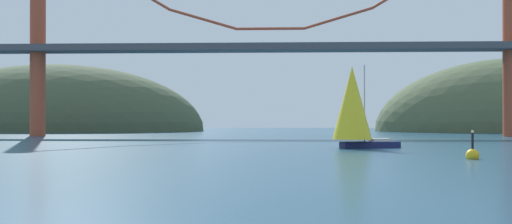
# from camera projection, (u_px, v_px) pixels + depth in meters

# --- Properties ---
(headland_left) EXTENTS (75.21, 44.00, 33.29)m
(headland_left) POSITION_uv_depth(u_px,v_px,m) (54.00, 131.00, 153.83)
(headland_left) COLOR #425138
(headland_left) RESTS_ON ground_plane
(suspension_bridge) EXTENTS (121.75, 6.00, 41.37)m
(suspension_bridge) POSITION_uv_depth(u_px,v_px,m) (270.00, 36.00, 111.54)
(suspension_bridge) COLOR #A34228
(suspension_bridge) RESTS_ON ground_plane
(sailboat_yellow_sail) EXTENTS (8.31, 5.51, 9.33)m
(sailboat_yellow_sail) POSITION_uv_depth(u_px,v_px,m) (353.00, 105.00, 68.74)
(sailboat_yellow_sail) COLOR #191E4C
(sailboat_yellow_sail) RESTS_ON ground_plane
(channel_buoy) EXTENTS (1.10, 1.10, 2.64)m
(channel_buoy) POSITION_uv_depth(u_px,v_px,m) (473.00, 155.00, 51.02)
(channel_buoy) COLOR gold
(channel_buoy) RESTS_ON ground_plane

